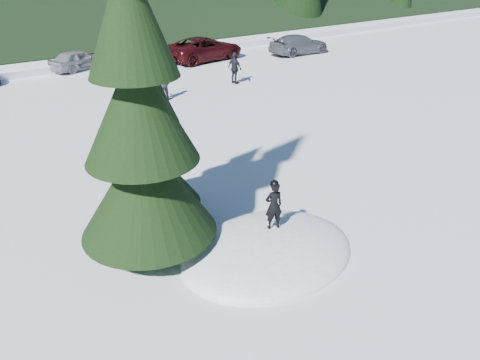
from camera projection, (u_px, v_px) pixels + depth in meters
ground at (268, 253)px, 11.36m from camera, size 200.00×200.00×0.00m
snow_mound at (268, 253)px, 11.36m from camera, size 4.48×3.52×0.96m
spruce_tall at (140, 121)px, 10.04m from camera, size 3.20×3.20×8.60m
spruce_short at (156, 144)px, 12.12m from camera, size 2.20×2.20×5.37m
child_skier at (274, 206)px, 11.25m from camera, size 0.51×0.41×1.22m
adult_0 at (164, 84)px, 22.99m from camera, size 0.91×0.95×1.54m
adult_1 at (235, 68)px, 25.64m from camera, size 0.54×1.05×1.71m
car_4 at (78, 60)px, 28.80m from camera, size 3.94×2.62×1.25m
car_5 at (133, 57)px, 28.92m from camera, size 4.73×2.37×1.49m
car_6 at (204, 49)px, 31.33m from camera, size 5.81×3.20×1.54m
car_7 at (299, 44)px, 33.31m from camera, size 4.72×2.07×1.35m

